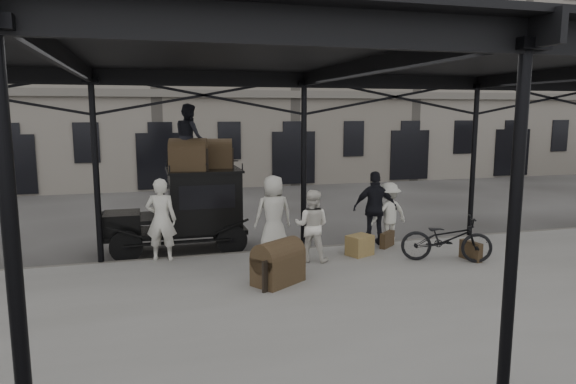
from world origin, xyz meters
name	(u,v)px	position (x,y,z in m)	size (l,w,h in m)	color
ground	(330,276)	(0.00, 0.00, 0.00)	(120.00, 120.00, 0.00)	#383533
platform	(366,305)	(0.00, -2.00, 0.07)	(28.00, 8.00, 0.15)	slate
canopy	(366,59)	(0.00, -1.72, 4.60)	(22.50, 9.00, 4.74)	black
building_frontage	(216,49)	(0.00, 18.00, 7.00)	(64.00, 8.00, 14.00)	slate
taxi	(192,206)	(-2.76, 3.01, 1.20)	(3.65, 1.55, 2.18)	black
porter_left	(161,220)	(-3.59, 1.80, 1.14)	(0.72, 0.47, 1.98)	beige
porter_midleft	(312,226)	(-0.17, 0.79, 1.00)	(0.83, 0.65, 1.71)	silver
porter_centre	(273,214)	(-0.85, 1.80, 1.13)	(0.96, 0.62, 1.95)	beige
porter_official	(375,208)	(1.93, 1.80, 1.13)	(1.15, 0.48, 1.97)	black
porter_right	(389,213)	(2.33, 1.80, 0.98)	(1.07, 0.61, 1.65)	beige
bicycle	(446,239)	(2.88, -0.11, 0.70)	(0.73, 2.09, 1.10)	black
porter_roof	(189,137)	(-2.79, 2.91, 3.03)	(0.82, 0.64, 1.69)	black
steamer_trunk_roof_near	(188,157)	(-2.84, 2.76, 2.52)	(0.93, 0.57, 0.68)	#43351F
steamer_trunk_roof_far	(216,156)	(-2.09, 3.21, 2.50)	(0.88, 0.54, 0.65)	#43351F
steamer_trunk_platform	(278,265)	(-1.34, -0.57, 0.53)	(1.03, 0.63, 0.76)	#43351F
wicker_hamper	(360,245)	(1.13, 0.93, 0.40)	(0.60, 0.45, 0.50)	olive
suitcase_upright	(471,251)	(3.52, -0.17, 0.38)	(0.15, 0.60, 0.45)	#43351F
suitcase_flat	(387,239)	(2.13, 1.45, 0.35)	(0.60, 0.15, 0.40)	#43351F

